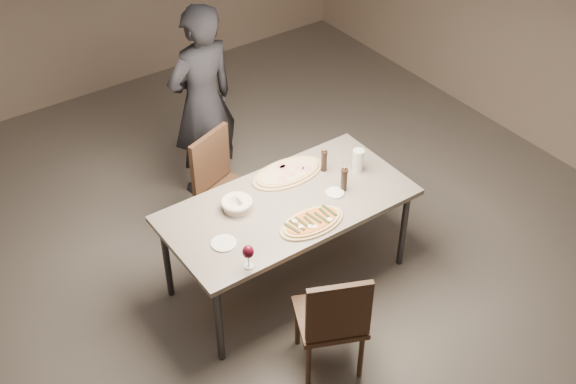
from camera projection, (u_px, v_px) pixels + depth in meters
room at (288, 126)px, 4.72m from camera, size 7.00×7.00×7.00m
dining_table at (288, 209)px, 5.17m from camera, size 1.80×0.90×0.75m
zucchini_pizza at (312, 222)px, 4.94m from camera, size 0.50×0.28×0.05m
ham_pizza at (288, 172)px, 5.39m from camera, size 0.59×0.33×0.04m
bread_basket at (237, 204)px, 5.05m from camera, size 0.22×0.22×0.08m
oil_dish at (335, 193)px, 5.21m from camera, size 0.13×0.13×0.02m
pepper_mill_left at (324, 161)px, 5.38m from camera, size 0.05×0.05×0.19m
pepper_mill_right at (344, 179)px, 5.19m from camera, size 0.05×0.05×0.20m
carafe at (358, 161)px, 5.38m from camera, size 0.09×0.09×0.18m
wine_glass at (248, 253)px, 4.55m from camera, size 0.08×0.08×0.17m
side_plate at (224, 243)px, 4.79m from camera, size 0.17×0.17×0.01m
chair_near at (333, 318)px, 4.60m from camera, size 0.57×0.57×0.91m
chair_far at (223, 183)px, 5.67m from camera, size 0.57×0.57×0.94m
diner at (203, 103)px, 5.97m from camera, size 0.68×0.49×1.74m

